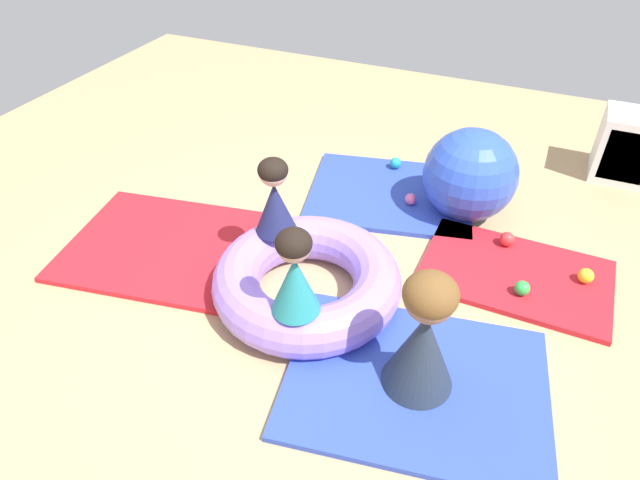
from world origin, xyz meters
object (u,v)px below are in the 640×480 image
object	(u,v)px
play_ball_yellow	(586,276)
adult_seated	(424,335)
play_ball_pink	(411,199)
play_ball_red	(507,239)
child_in_teal	(295,273)
exercise_ball_large	(470,175)
child_in_navy	(274,197)
storage_cube	(626,147)
play_ball_green	(522,288)
play_ball_teal	(396,163)
inflatable_cushion	(307,281)

from	to	relation	value
play_ball_yellow	adult_seated	bearing A→B (deg)	-123.37
play_ball_pink	play_ball_red	bearing A→B (deg)	-16.70
child_in_teal	exercise_ball_large	xyz separation A→B (m)	(0.62, 1.72, -0.21)
child_in_navy	play_ball_yellow	xyz separation A→B (m)	(1.95, 0.60, -0.47)
play_ball_yellow	exercise_ball_large	xyz separation A→B (m)	(-0.90, 0.52, 0.26)
play_ball_pink	exercise_ball_large	distance (m)	0.49
play_ball_yellow	storage_cube	distance (m)	1.61
child_in_teal	play_ball_green	bearing A→B (deg)	-166.55
play_ball_yellow	child_in_teal	bearing A→B (deg)	-141.58
play_ball_red	play_ball_yellow	distance (m)	0.56
play_ball_yellow	exercise_ball_large	distance (m)	1.07
play_ball_teal	play_ball_green	distance (m)	1.69
child_in_teal	exercise_ball_large	distance (m)	1.84
adult_seated	play_ball_teal	size ratio (longest dim) A/B	7.76
adult_seated	play_ball_green	bearing A→B (deg)	-34.84
adult_seated	exercise_ball_large	world-z (taller)	adult_seated
play_ball_teal	play_ball_red	size ratio (longest dim) A/B	0.93
child_in_navy	play_ball_teal	distance (m)	1.62
exercise_ball_large	adult_seated	bearing A→B (deg)	-86.63
play_ball_pink	play_ball_green	bearing A→B (deg)	-37.19
play_ball_pink	child_in_teal	bearing A→B (deg)	-97.56
child_in_teal	play_ball_teal	size ratio (longest dim) A/B	5.54
child_in_teal	play_ball_pink	bearing A→B (deg)	-122.71
adult_seated	play_ball_red	size ratio (longest dim) A/B	7.24
play_ball_yellow	exercise_ball_large	size ratio (longest dim) A/B	0.14
adult_seated	child_in_teal	bearing A→B (deg)	79.44
play_ball_teal	play_ball_pink	world-z (taller)	play_ball_teal
play_ball_red	play_ball_yellow	xyz separation A→B (m)	(0.53, -0.19, -0.00)
inflatable_cushion	play_ball_teal	bearing A→B (deg)	88.37
inflatable_cushion	exercise_ball_large	size ratio (longest dim) A/B	1.71
inflatable_cushion	play_ball_red	xyz separation A→B (m)	(1.09, 1.01, -0.06)
play_ball_teal	exercise_ball_large	distance (m)	0.82
exercise_ball_large	play_ball_red	bearing A→B (deg)	-41.48
play_ball_teal	exercise_ball_large	world-z (taller)	exercise_ball_large
adult_seated	play_ball_pink	bearing A→B (deg)	7.21
inflatable_cushion	play_ball_red	distance (m)	1.49
child_in_navy	exercise_ball_large	bearing A→B (deg)	104.10
inflatable_cushion	play_ball_teal	world-z (taller)	inflatable_cushion
play_ball_yellow	play_ball_red	bearing A→B (deg)	160.05
child_in_teal	adult_seated	bearing A→B (deg)	154.17
play_ball_green	play_ball_yellow	distance (m)	0.46
play_ball_red	play_ball_yellow	size ratio (longest dim) A/B	1.03
play_ball_yellow	exercise_ball_large	bearing A→B (deg)	150.02
adult_seated	play_ball_green	size ratio (longest dim) A/B	7.72
inflatable_cushion	play_ball_pink	world-z (taller)	inflatable_cushion
child_in_teal	storage_cube	xyz separation A→B (m)	(1.70, 2.79, -0.28)
child_in_navy	play_ball_green	distance (m)	1.68
child_in_navy	play_ball_yellow	world-z (taller)	child_in_navy
play_ball_green	play_ball_pink	world-z (taller)	play_ball_green
child_in_teal	play_ball_pink	xyz separation A→B (m)	(0.22, 1.63, -0.48)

